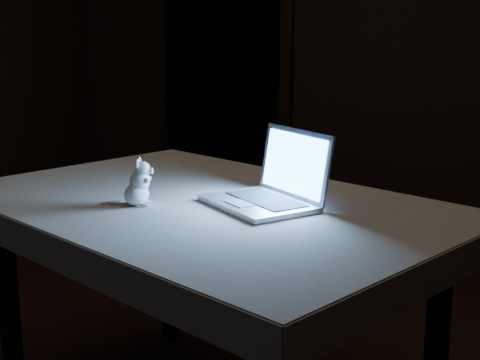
% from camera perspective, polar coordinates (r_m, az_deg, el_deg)
% --- Properties ---
extents(back_wall, '(4.50, 0.04, 2.60)m').
position_cam_1_polar(back_wall, '(4.67, 11.19, 11.98)').
color(back_wall, black).
rests_on(back_wall, ground).
extents(doorway, '(1.06, 0.36, 2.13)m').
position_cam_1_polar(doorway, '(5.04, -1.38, 9.56)').
color(doorway, black).
rests_on(doorway, back_wall).
extents(table, '(1.71, 1.40, 0.79)m').
position_cam_1_polar(table, '(2.32, -2.81, -11.37)').
color(table, black).
rests_on(table, floor).
extents(tablecloth, '(1.83, 1.53, 0.10)m').
position_cam_1_polar(tablecloth, '(2.20, -5.65, -3.00)').
color(tablecloth, beige).
rests_on(tablecloth, table).
extents(laptop, '(0.44, 0.43, 0.23)m').
position_cam_1_polar(laptop, '(2.09, 1.51, 0.84)').
color(laptop, '#BCBDC1').
rests_on(laptop, tablecloth).
extents(plush_mouse, '(0.14, 0.14, 0.15)m').
position_cam_1_polar(plush_mouse, '(2.13, -8.52, -0.17)').
color(plush_mouse, white).
rests_on(plush_mouse, tablecloth).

